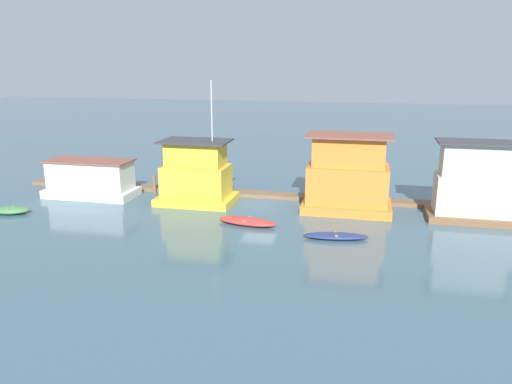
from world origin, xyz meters
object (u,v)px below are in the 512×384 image
object	(u,v)px
dinghy_navy	(336,236)
houseboat_white	(91,179)
houseboat_orange	(348,177)
houseboat_brown	(476,185)
houseboat_yellow	(196,176)
dinghy_green	(11,210)
mooring_post_near_left	(154,184)
dinghy_red	(247,221)

from	to	relation	value
dinghy_navy	houseboat_white	bearing A→B (deg)	163.96
houseboat_orange	houseboat_brown	world-z (taller)	houseboat_orange
houseboat_white	houseboat_yellow	distance (m)	9.02
dinghy_green	mooring_post_near_left	xyz separation A→B (m)	(7.75, 7.70, 0.50)
houseboat_orange	houseboat_brown	size ratio (longest dim) A/B	1.05
houseboat_brown	dinghy_navy	size ratio (longest dim) A/B	1.48
dinghy_green	dinghy_red	distance (m)	17.31
houseboat_brown	dinghy_red	bearing A→B (deg)	-163.39
houseboat_white	houseboat_yellow	world-z (taller)	houseboat_yellow
houseboat_brown	dinghy_navy	bearing A→B (deg)	-146.45
dinghy_red	mooring_post_near_left	xyz separation A→B (m)	(-9.51, 6.33, 0.54)
dinghy_green	houseboat_yellow	bearing A→B (deg)	25.54
houseboat_yellow	dinghy_green	size ratio (longest dim) A/B	3.23
dinghy_green	mooring_post_near_left	world-z (taller)	mooring_post_near_left
houseboat_orange	houseboat_brown	bearing A→B (deg)	-2.33
houseboat_orange	dinghy_navy	size ratio (longest dim) A/B	1.55
houseboat_brown	mooring_post_near_left	size ratio (longest dim) A/B	3.95
houseboat_white	dinghy_navy	world-z (taller)	houseboat_white
dinghy_green	houseboat_orange	bearing A→B (deg)	14.71
houseboat_white	mooring_post_near_left	bearing A→B (deg)	23.71
houseboat_white	dinghy_red	bearing A→B (deg)	-16.98
houseboat_brown	houseboat_white	bearing A→B (deg)	-179.66
houseboat_orange	dinghy_red	size ratio (longest dim) A/B	1.49
houseboat_orange	houseboat_brown	xyz separation A→B (m)	(8.66, -0.35, -0.06)
houseboat_orange	houseboat_brown	distance (m)	8.66
houseboat_orange	dinghy_red	bearing A→B (deg)	-142.80
houseboat_white	dinghy_red	world-z (taller)	houseboat_white
houseboat_yellow	houseboat_orange	bearing A→B (deg)	2.01
mooring_post_near_left	houseboat_brown	bearing A→B (deg)	-4.30
houseboat_white	mooring_post_near_left	xyz separation A→B (m)	(4.60, 2.02, -0.64)
houseboat_white	dinghy_green	size ratio (longest dim) A/B	2.51
houseboat_white	dinghy_green	world-z (taller)	houseboat_white
houseboat_white	mooring_post_near_left	distance (m)	5.06
houseboat_white	dinghy_red	distance (m)	14.80
houseboat_brown	mooring_post_near_left	xyz separation A→B (m)	(-24.54, 1.85, -1.69)
dinghy_navy	mooring_post_near_left	bearing A→B (deg)	153.32
houseboat_yellow	houseboat_brown	distance (m)	20.15
houseboat_brown	mooring_post_near_left	distance (m)	24.66
houseboat_yellow	houseboat_orange	world-z (taller)	houseboat_yellow
houseboat_brown	dinghy_navy	distance (m)	11.03
houseboat_white	dinghy_navy	distance (m)	20.99
houseboat_orange	dinghy_navy	xyz separation A→B (m)	(-0.34, -6.32, -2.35)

